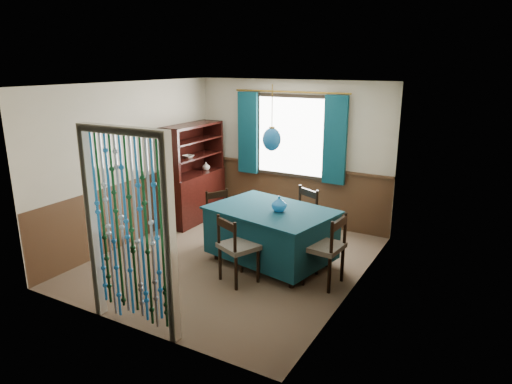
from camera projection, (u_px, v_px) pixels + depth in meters
The scene contains 22 objects.
floor at pixel (231, 260), 6.62m from camera, with size 4.00×4.00×0.00m, color brown.
ceiling at pixel (229, 84), 5.94m from camera, with size 4.00×4.00×0.00m, color silver.
wall_back at pixel (292, 153), 7.96m from camera, with size 3.60×3.60×0.00m, color #B8AE96.
wall_front at pixel (124, 219), 4.60m from camera, with size 3.60×3.60×0.00m, color #B8AE96.
wall_left at pixel (133, 163), 7.13m from camera, with size 4.00×4.00×0.00m, color #B8AE96.
wall_right at pixel (357, 195), 5.43m from camera, with size 4.00×4.00×0.00m, color #B8AE96.
wainscot_back at pixel (290, 194), 8.15m from camera, with size 3.60×3.60×0.00m, color #462D1A.
wainscot_front at pixel (130, 285), 4.82m from camera, with size 3.60×3.60×0.00m, color #462D1A.
wainscot_left at pixel (137, 209), 7.33m from camera, with size 4.00×4.00×0.00m, color #462D1A.
wainscot_right at pixel (353, 253), 5.64m from camera, with size 4.00×4.00×0.00m, color #462D1A.
window at pixel (291, 136), 7.83m from camera, with size 1.32×0.12×1.42m, color black.
doorway at pixel (130, 235), 4.71m from camera, with size 1.16×0.12×2.18m, color silver, non-canonical shape.
dining_table at pixel (271, 232), 6.44m from camera, with size 1.87×1.46×0.81m.
chair_near at pixel (237, 247), 5.86m from camera, with size 0.58×0.57×0.91m.
chair_far at pixel (300, 217), 6.97m from camera, with size 0.61×0.60×0.94m.
chair_left at pixel (222, 217), 7.07m from camera, with size 0.56×0.57×0.87m.
chair_right at pixel (326, 248), 5.79m from camera, with size 0.49×0.51×0.95m.
sideboard at pixel (194, 188), 8.19m from camera, with size 0.47×1.34×1.74m.
pendant_lamp at pixel (272, 139), 6.07m from camera, with size 0.25×0.25×0.87m.
vase_table at pixel (279, 204), 6.22m from camera, with size 0.19×0.19×0.20m, color #175E9F.
bowl_shelf at pixel (188, 156), 7.83m from camera, with size 0.20×0.20×0.05m, color beige.
vase_sideboard at pixel (206, 166), 8.33m from camera, with size 0.16×0.16×0.17m, color beige.
Camera 1 is at (3.30, -5.14, 2.77)m, focal length 32.00 mm.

